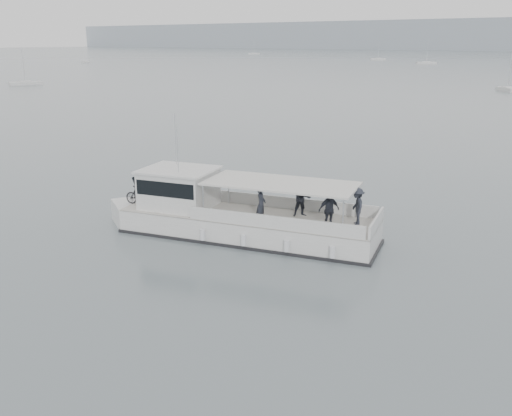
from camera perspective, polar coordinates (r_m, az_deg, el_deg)
The scene contains 2 objects.
ground at distance 27.46m, azimuth -5.74°, elevation -3.74°, with size 1400.00×1400.00×0.00m, color #556164.
tour_boat at distance 28.62m, azimuth -3.15°, elevation -0.72°, with size 14.44×6.91×6.08m.
Camera 1 is at (17.76, -18.69, 9.44)m, focal length 40.00 mm.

